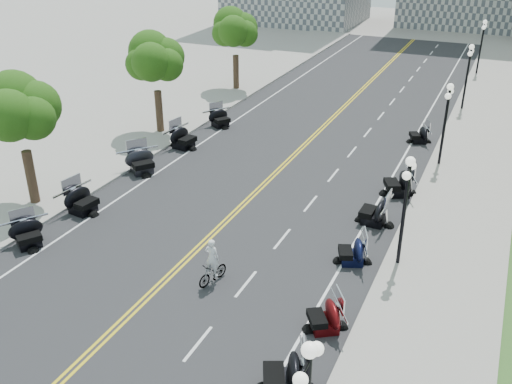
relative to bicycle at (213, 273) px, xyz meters
The scene contains 43 objects.
ground 2.01m from the bicycle, 166.74° to the left, with size 160.00×160.00×0.00m, color gray.
road 10.63m from the bicycle, 100.31° to the left, with size 16.00×90.00×0.01m, color #333335.
centerline_yellow_a 10.65m from the bicycle, 100.94° to the left, with size 0.12×90.00×0.00m, color yellow.
centerline_yellow_b 10.61m from the bicycle, 99.67° to the left, with size 0.12×90.00×0.00m, color yellow.
edge_line_north 11.39m from the bicycle, 66.70° to the left, with size 0.12×90.00×0.00m, color white.
edge_line_south 13.35m from the bicycle, 128.46° to the left, with size 0.12×90.00×0.00m, color white.
lane_dash_5 3.81m from the bicycle, 69.90° to the right, with size 0.12×2.00×0.00m, color white.
lane_dash_6 1.45m from the bicycle, 19.01° to the left, with size 0.12×2.00×0.00m, color white.
lane_dash_7 4.66m from the bicycle, 73.71° to the left, with size 0.12×2.00×0.00m, color white.
lane_dash_8 8.56m from the bicycle, 81.25° to the left, with size 0.12×2.00×0.00m, color white.
lane_dash_9 12.52m from the bicycle, 84.04° to the left, with size 0.12×2.00×0.00m, color white.
lane_dash_10 16.51m from the bicycle, 85.48° to the left, with size 0.12×2.00×0.00m, color white.
lane_dash_11 20.49m from the bicycle, 86.36° to the left, with size 0.12×2.00×0.00m, color white.
lane_dash_12 24.49m from the bicycle, 86.96° to the left, with size 0.12×2.00×0.00m, color white.
lane_dash_13 28.48m from the bicycle, 87.38° to the left, with size 0.12×2.00×0.00m, color white.
lane_dash_14 32.48m from the bicycle, 87.71° to the left, with size 0.12×2.00×0.00m, color white.
lane_dash_15 36.47m from the bicycle, 87.96° to the left, with size 0.12×2.00×0.00m, color white.
lane_dash_16 40.47m from the bicycle, 88.16° to the left, with size 0.12×2.00×0.00m, color white.
lane_dash_17 44.47m from the bicycle, 88.32° to the left, with size 0.12×2.00×0.00m, color white.
lane_dash_18 48.47m from the bicycle, 88.46° to the left, with size 0.12×2.00×0.00m, color white.
lane_dash_19 52.47m from the bicycle, 88.58° to the left, with size 0.12×2.00×0.00m, color white.
sidewalk_north 13.54m from the bicycle, 50.54° to the left, with size 5.00×90.00×0.15m, color #9E9991.
sidewalk_south 16.22m from the bicycle, 139.88° to the left, with size 5.00×90.00×0.15m, color #9E9991.
street_lamp_2 8.32m from the bicycle, 33.58° to the left, with size 0.50×1.20×4.90m, color black, non-canonical shape.
street_lamp_3 17.89m from the bicycle, 67.84° to the left, with size 0.50×1.20×4.90m, color black, non-canonical shape.
street_lamp_4 29.30m from the bicycle, 76.75° to the left, with size 0.50×1.20×4.90m, color black, non-canonical shape.
street_lamp_5 41.05m from the bicycle, 80.59° to the left, with size 0.50×1.20×4.90m, color black, non-canonical shape.
tree_2 12.88m from the bicycle, 168.38° to the left, with size 4.80×4.80×9.20m, color #235619, non-canonical shape.
tree_3 19.20m from the bicycle, 129.48° to the left, with size 4.80×4.80×9.20m, color #235619, non-canonical shape.
tree_4 29.31m from the bicycle, 114.23° to the left, with size 4.80×4.80×9.20m, color #235619, non-canonical shape.
motorcycle_n_4 6.58m from the bicycle, 41.59° to the right, with size 2.11×2.11×1.48m, color black, non-canonical shape.
motorcycle_n_5 5.22m from the bicycle, 10.30° to the right, with size 1.83×1.83×1.28m, color #590A0C, non-canonical shape.
motorcycle_n_6 6.16m from the bicycle, 38.49° to the left, with size 1.81×1.81×1.27m, color black, non-canonical shape.
motorcycle_n_7 9.10m from the bicycle, 57.88° to the left, with size 2.08×2.08×1.45m, color black, non-canonical shape.
motorcycle_n_8 12.57m from the bicycle, 65.33° to the left, with size 2.20×2.20×1.54m, color black, non-canonical shape.
motorcycle_n_10 20.53m from the bicycle, 76.28° to the left, with size 1.77×1.77×1.24m, color black, non-canonical shape.
motorcycle_s_5 9.14m from the bicycle, behind, with size 1.95×1.95×1.37m, color black, non-canonical shape.
motorcycle_s_6 9.41m from the bicycle, 163.06° to the left, with size 2.12×2.12×1.49m, color black, non-canonical shape.
motorcycle_s_7 12.25m from the bicycle, 138.19° to the left, with size 2.20×2.20×1.54m, color black, non-canonical shape.
motorcycle_s_8 15.48m from the bicycle, 125.31° to the left, with size 2.18×2.18×1.52m, color black, non-canonical shape.
motorcycle_s_9 19.40m from the bicycle, 116.68° to the left, with size 1.95×1.95×1.36m, color black, non-canonical shape.
bicycle is the anchor object (origin of this frame).
cyclist_rider 1.33m from the bicycle, 90.00° to the left, with size 0.62×0.41×1.70m, color white.
Camera 1 is at (11.61, -17.58, 13.72)m, focal length 40.00 mm.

